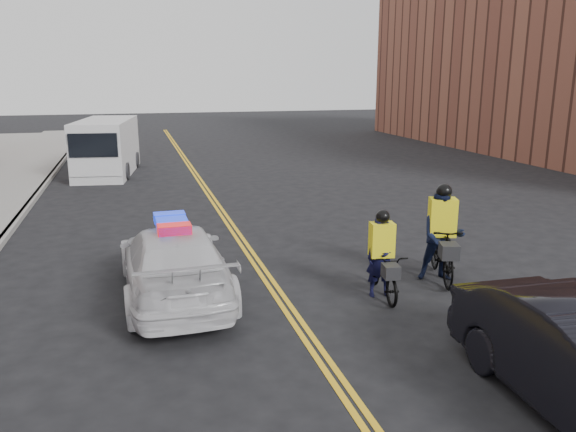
# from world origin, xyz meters

# --- Properties ---
(ground) EXTENTS (120.00, 120.00, 0.00)m
(ground) POSITION_xyz_m (0.00, 0.00, 0.00)
(ground) COLOR black
(ground) RESTS_ON ground
(center_line_left) EXTENTS (0.10, 60.00, 0.01)m
(center_line_left) POSITION_xyz_m (-0.08, 8.00, 0.01)
(center_line_left) COLOR gold
(center_line_left) RESTS_ON ground
(center_line_right) EXTENTS (0.10, 60.00, 0.01)m
(center_line_right) POSITION_xyz_m (0.08, 8.00, 0.01)
(center_line_right) COLOR gold
(center_line_right) RESTS_ON ground
(curb) EXTENTS (0.20, 60.00, 0.15)m
(curb) POSITION_xyz_m (-6.00, 8.00, 0.07)
(curb) COLOR gray
(curb) RESTS_ON ground
(police_cruiser) EXTENTS (2.08, 4.86, 1.56)m
(police_cruiser) POSITION_xyz_m (-1.96, 2.28, 0.71)
(police_cruiser) COLOR silver
(police_cruiser) RESTS_ON ground
(cargo_van) EXTENTS (2.79, 5.86, 2.36)m
(cargo_van) POSITION_xyz_m (-3.70, 17.33, 1.15)
(cargo_van) COLOR silver
(cargo_van) RESTS_ON ground
(cyclist_near) EXTENTS (0.85, 1.83, 1.73)m
(cyclist_near) POSITION_xyz_m (1.91, 1.20, 0.60)
(cyclist_near) COLOR black
(cyclist_near) RESTS_ON ground
(cyclist_far) EXTENTS (1.17, 2.12, 2.06)m
(cyclist_far) POSITION_xyz_m (3.50, 1.70, 0.81)
(cyclist_far) COLOR black
(cyclist_far) RESTS_ON ground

